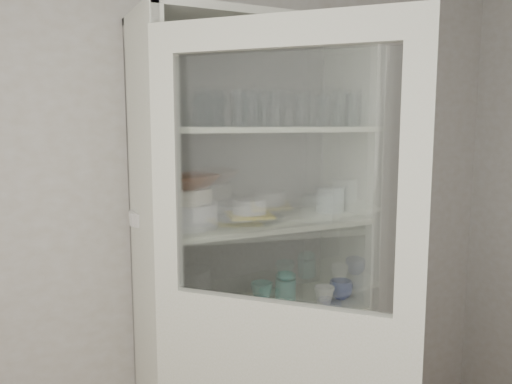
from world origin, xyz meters
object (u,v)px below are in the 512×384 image
goblet_1 (221,108)px  yellow_trivet (250,215)px  cupboard_door (278,368)px  goblet_2 (285,107)px  plate_stack_front (189,215)px  terracotta_bowl (188,181)px  white_canister (170,302)px  tin_box (319,372)px  glass_platter (250,218)px  white_ramekin (250,206)px  cream_bowl (188,196)px  mug_blue (341,289)px  mug_teal (262,292)px  goblet_0 (167,106)px  measuring_cups (191,320)px  plate_stack_back (157,217)px  grey_bowl_stack (330,200)px  teal_jar (286,287)px  pantry_cabinet (250,286)px  mug_white (324,296)px

goblet_1 → yellow_trivet: goblet_1 is taller
cupboard_door → goblet_2: cupboard_door is taller
plate_stack_front → terracotta_bowl: (0.00, 0.00, 0.14)m
yellow_trivet → white_canister: (-0.35, 0.05, -0.35)m
tin_box → glass_platter: bearing=177.5°
white_ramekin → cream_bowl: bearing=-175.5°
mug_blue → mug_teal: mug_teal is taller
white_ramekin → goblet_0: bearing=158.7°
white_ramekin → measuring_cups: white_ramekin is taller
plate_stack_back → tin_box: size_ratio=1.11×
terracotta_bowl → grey_bowl_stack: (0.71, 0.04, -0.12)m
glass_platter → cream_bowl: bearing=-175.5°
cream_bowl → goblet_0: bearing=103.5°
yellow_trivet → white_ramekin: 0.04m
cream_bowl → goblet_1: bearing=28.6°
mug_teal → teal_jar: size_ratio=0.88×
goblet_0 → measuring_cups: (0.03, -0.17, -0.86)m
goblet_1 → mug_teal: size_ratio=1.60×
pantry_cabinet → cupboard_door: 0.65m
terracotta_bowl → grey_bowl_stack: size_ratio=1.73×
yellow_trivet → white_canister: size_ratio=1.26×
mug_teal → white_ramekin: bearing=-131.4°
mug_blue → white_canister: bearing=172.4°
cupboard_door → plate_stack_back: bearing=155.1°
plate_stack_back → white_canister: bearing=-62.6°
mug_teal → tin_box: size_ratio=0.49×
plate_stack_front → plate_stack_back: size_ratio=1.04×
goblet_2 → grey_bowl_stack: size_ratio=1.34×
plate_stack_back → cream_bowl: size_ratio=1.19×
yellow_trivet → teal_jar: size_ratio=1.60×
goblet_1 → cream_bowl: 0.41m
mug_white → grey_bowl_stack: bearing=69.9°
mug_white → measuring_cups: (-0.61, 0.05, -0.02)m
goblet_1 → plate_stack_front: size_ratio=0.69×
goblet_2 → glass_platter: 0.53m
plate_stack_front → tin_box: bearing=0.6°
measuring_cups → cupboard_door: bearing=-75.1°
plate_stack_front → glass_platter: plate_stack_front is taller
plate_stack_back → tin_box: bearing=-9.7°
grey_bowl_stack → mug_teal: size_ratio=1.29×
goblet_2 → mug_blue: 0.89m
cupboard_door → mug_teal: (0.24, 0.60, 0.04)m
plate_stack_back → mug_white: 0.83m
grey_bowl_stack → tin_box: bearing=-155.7°
mug_teal → measuring_cups: mug_teal is taller
grey_bowl_stack → white_canister: grey_bowl_stack is taller
goblet_1 → mug_white: goblet_1 is taller
measuring_cups → white_canister: (-0.06, 0.10, 0.05)m
cupboard_door → goblet_0: cupboard_door is taller
goblet_1 → white_canister: size_ratio=1.12×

